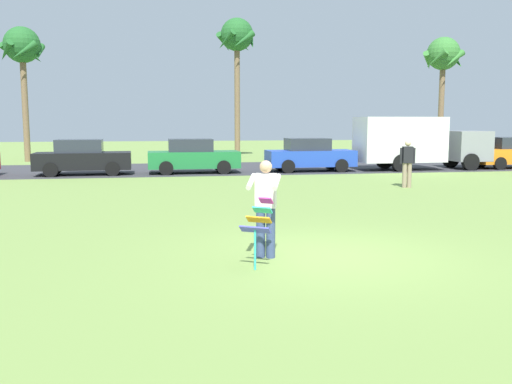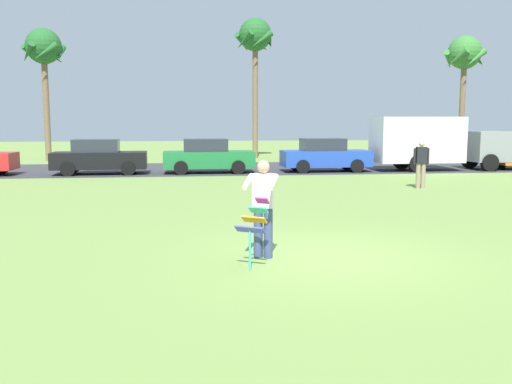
{
  "view_description": "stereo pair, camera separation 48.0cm",
  "coord_description": "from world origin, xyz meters",
  "px_view_note": "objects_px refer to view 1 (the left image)",
  "views": [
    {
      "loc": [
        -2.96,
        -9.44,
        2.41
      ],
      "look_at": [
        -1.14,
        1.06,
        1.05
      ],
      "focal_mm": 39.03,
      "sensor_mm": 36.0,
      "label": 1
    },
    {
      "loc": [
        -2.49,
        -9.51,
        2.41
      ],
      "look_at": [
        -1.14,
        1.06,
        1.05
      ],
      "focal_mm": 39.03,
      "sensor_mm": 36.0,
      "label": 2
    }
  ],
  "objects_px": {
    "palm_tree_right_near": "(237,41)",
    "person_walker_near": "(407,162)",
    "parked_car_black": "(82,158)",
    "parked_car_green": "(193,157)",
    "person_kite_flyer": "(266,205)",
    "parked_car_blue": "(310,155)",
    "parked_truck_grey_van": "(415,141)",
    "palm_tree_centre_far": "(443,58)",
    "palm_tree_left_near": "(22,50)",
    "kite_held": "(259,222)"
  },
  "relations": [
    {
      "from": "palm_tree_right_near",
      "to": "person_walker_near",
      "type": "xyz_separation_m",
      "value": [
        3.8,
        -17.51,
        -6.62
      ]
    },
    {
      "from": "parked_car_black",
      "to": "parked_car_green",
      "type": "relative_size",
      "value": 1.01
    },
    {
      "from": "person_kite_flyer",
      "to": "person_walker_near",
      "type": "distance_m",
      "value": 11.84
    },
    {
      "from": "person_kite_flyer",
      "to": "parked_car_blue",
      "type": "xyz_separation_m",
      "value": [
        5.33,
        16.52,
        -0.18
      ]
    },
    {
      "from": "parked_truck_grey_van",
      "to": "palm_tree_centre_far",
      "type": "bearing_deg",
      "value": 55.08
    },
    {
      "from": "palm_tree_right_near",
      "to": "parked_car_black",
      "type": "bearing_deg",
      "value": -129.1
    },
    {
      "from": "parked_car_black",
      "to": "palm_tree_left_near",
      "type": "height_order",
      "value": "palm_tree_left_near"
    },
    {
      "from": "kite_held",
      "to": "palm_tree_right_near",
      "type": "xyz_separation_m",
      "value": [
        3.51,
        27.63,
        6.79
      ]
    },
    {
      "from": "person_kite_flyer",
      "to": "person_walker_near",
      "type": "bearing_deg",
      "value": 53.28
    },
    {
      "from": "parked_car_black",
      "to": "palm_tree_centre_far",
      "type": "height_order",
      "value": "palm_tree_centre_far"
    },
    {
      "from": "person_kite_flyer",
      "to": "palm_tree_left_near",
      "type": "relative_size",
      "value": 0.22
    },
    {
      "from": "parked_car_blue",
      "to": "palm_tree_centre_far",
      "type": "xyz_separation_m",
      "value": [
        11.07,
        8.11,
        5.67
      ]
    },
    {
      "from": "parked_car_green",
      "to": "person_walker_near",
      "type": "distance_m",
      "value": 10.18
    },
    {
      "from": "palm_tree_left_near",
      "to": "person_walker_near",
      "type": "xyz_separation_m",
      "value": [
        16.71,
        -16.33,
        -5.61
      ]
    },
    {
      "from": "kite_held",
      "to": "parked_car_green",
      "type": "bearing_deg",
      "value": 90.14
    },
    {
      "from": "palm_tree_right_near",
      "to": "parked_car_green",
      "type": "bearing_deg",
      "value": -108.72
    },
    {
      "from": "palm_tree_centre_far",
      "to": "person_walker_near",
      "type": "distance_m",
      "value": 18.62
    },
    {
      "from": "palm_tree_centre_far",
      "to": "person_walker_near",
      "type": "bearing_deg",
      "value": -121.63
    },
    {
      "from": "palm_tree_centre_far",
      "to": "person_walker_near",
      "type": "height_order",
      "value": "palm_tree_centre_far"
    },
    {
      "from": "palm_tree_left_near",
      "to": "person_walker_near",
      "type": "relative_size",
      "value": 4.58
    },
    {
      "from": "parked_truck_grey_van",
      "to": "palm_tree_left_near",
      "type": "relative_size",
      "value": 0.85
    },
    {
      "from": "palm_tree_centre_far",
      "to": "parked_car_black",
      "type": "bearing_deg",
      "value": -159.45
    },
    {
      "from": "kite_held",
      "to": "person_walker_near",
      "type": "bearing_deg",
      "value": 54.16
    },
    {
      "from": "palm_tree_left_near",
      "to": "parked_car_green",
      "type": "bearing_deg",
      "value": -44.81
    },
    {
      "from": "parked_car_black",
      "to": "person_walker_near",
      "type": "relative_size",
      "value": 2.46
    },
    {
      "from": "parked_car_black",
      "to": "person_walker_near",
      "type": "bearing_deg",
      "value": -29.72
    },
    {
      "from": "person_walker_near",
      "to": "parked_car_black",
      "type": "bearing_deg",
      "value": 150.28
    },
    {
      "from": "parked_truck_grey_van",
      "to": "person_walker_near",
      "type": "height_order",
      "value": "parked_truck_grey_van"
    },
    {
      "from": "parked_car_black",
      "to": "palm_tree_left_near",
      "type": "xyz_separation_m",
      "value": [
        -4.39,
        9.29,
        5.77
      ]
    },
    {
      "from": "kite_held",
      "to": "palm_tree_right_near",
      "type": "height_order",
      "value": "palm_tree_right_near"
    },
    {
      "from": "palm_tree_right_near",
      "to": "person_walker_near",
      "type": "bearing_deg",
      "value": -77.75
    },
    {
      "from": "palm_tree_right_near",
      "to": "parked_truck_grey_van",
      "type": "bearing_deg",
      "value": -54.53
    },
    {
      "from": "parked_car_blue",
      "to": "person_walker_near",
      "type": "distance_m",
      "value": 7.25
    },
    {
      "from": "parked_car_black",
      "to": "parked_truck_grey_van",
      "type": "bearing_deg",
      "value": 0.01
    },
    {
      "from": "parked_car_blue",
      "to": "parked_car_black",
      "type": "bearing_deg",
      "value": -180.0
    },
    {
      "from": "palm_tree_centre_far",
      "to": "parked_car_green",
      "type": "bearing_deg",
      "value": -154.06
    },
    {
      "from": "palm_tree_centre_far",
      "to": "palm_tree_left_near",
      "type": "bearing_deg",
      "value": 177.4
    },
    {
      "from": "palm_tree_left_near",
      "to": "palm_tree_centre_far",
      "type": "relative_size",
      "value": 1.01
    },
    {
      "from": "parked_car_black",
      "to": "palm_tree_centre_far",
      "type": "distance_m",
      "value": 23.8
    },
    {
      "from": "kite_held",
      "to": "parked_truck_grey_van",
      "type": "distance_m",
      "value": 20.37
    },
    {
      "from": "parked_car_green",
      "to": "parked_car_blue",
      "type": "bearing_deg",
      "value": -0.0
    },
    {
      "from": "palm_tree_right_near",
      "to": "person_walker_near",
      "type": "relative_size",
      "value": 5.21
    },
    {
      "from": "parked_car_black",
      "to": "palm_tree_centre_far",
      "type": "bearing_deg",
      "value": 20.55
    },
    {
      "from": "parked_car_black",
      "to": "kite_held",
      "type": "bearing_deg",
      "value": -73.72
    },
    {
      "from": "parked_car_blue",
      "to": "palm_tree_right_near",
      "type": "xyz_separation_m",
      "value": [
        -2.05,
        10.48,
        6.78
      ]
    },
    {
      "from": "parked_truck_grey_van",
      "to": "person_walker_near",
      "type": "distance_m",
      "value": 7.94
    },
    {
      "from": "palm_tree_centre_far",
      "to": "parked_car_blue",
      "type": "bearing_deg",
      "value": -143.78
    },
    {
      "from": "parked_car_black",
      "to": "palm_tree_right_near",
      "type": "height_order",
      "value": "palm_tree_right_near"
    },
    {
      "from": "parked_car_blue",
      "to": "parked_truck_grey_van",
      "type": "xyz_separation_m",
      "value": [
        5.41,
        0.0,
        0.64
      ]
    },
    {
      "from": "person_walker_near",
      "to": "kite_held",
      "type": "bearing_deg",
      "value": -125.84
    }
  ]
}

